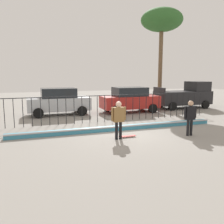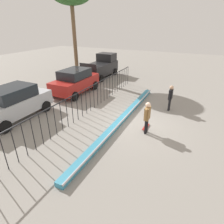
% 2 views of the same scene
% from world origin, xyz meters
% --- Properties ---
extents(ground_plane, '(60.00, 60.00, 0.00)m').
position_xyz_m(ground_plane, '(0.00, 0.00, 0.00)').
color(ground_plane, gray).
extents(bowl_coping_ledge, '(11.00, 0.40, 0.27)m').
position_xyz_m(bowl_coping_ledge, '(0.00, 1.02, 0.12)').
color(bowl_coping_ledge, teal).
rests_on(bowl_coping_ledge, ground).
extents(perimeter_fence, '(14.04, 0.04, 1.62)m').
position_xyz_m(perimeter_fence, '(0.00, 3.42, 1.01)').
color(perimeter_fence, black).
rests_on(perimeter_fence, ground).
extents(skateboarder, '(0.69, 0.26, 1.70)m').
position_xyz_m(skateboarder, '(-0.64, -0.60, 1.02)').
color(skateboarder, black).
rests_on(skateboarder, ground).
extents(skateboard, '(0.80, 0.20, 0.07)m').
position_xyz_m(skateboard, '(-0.15, -0.46, 0.06)').
color(skateboard, '#A51E19').
rests_on(skateboard, ground).
extents(camera_operator, '(0.67, 0.25, 1.67)m').
position_xyz_m(camera_operator, '(2.74, -1.13, 1.00)').
color(camera_operator, black).
rests_on(camera_operator, ground).
extents(parked_car_silver, '(4.30, 2.12, 1.90)m').
position_xyz_m(parked_car_silver, '(-2.31, 6.90, 0.97)').
color(parked_car_silver, '#B7BABF').
rests_on(parked_car_silver, ground).
extents(parked_car_red, '(4.30, 2.12, 1.90)m').
position_xyz_m(parked_car_red, '(2.90, 6.31, 0.97)').
color(parked_car_red, '#B2231E').
rests_on(parked_car_red, ground).
extents(pickup_truck, '(4.70, 2.12, 2.24)m').
position_xyz_m(pickup_truck, '(8.29, 6.89, 1.04)').
color(pickup_truck, black).
rests_on(pickup_truck, ground).
extents(palm_tree_tall, '(3.67, 3.67, 8.58)m').
position_xyz_m(palm_tree_tall, '(7.11, 9.11, 7.44)').
color(palm_tree_tall, brown).
rests_on(palm_tree_tall, ground).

